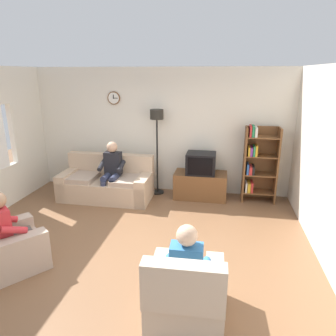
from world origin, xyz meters
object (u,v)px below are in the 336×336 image
at_px(person_in_left_armchair, 9,227).
at_px(person_on_couch, 112,169).
at_px(tv, 201,163).
at_px(person_in_right_armchair, 187,265).
at_px(armchair_near_bookshelf, 186,295).
at_px(couch, 107,184).
at_px(armchair_near_window, 6,250).
at_px(tv_stand, 200,185).
at_px(bookshelf, 258,163).
at_px(floor_lamp, 157,129).

bearing_deg(person_in_left_armchair, person_on_couch, 77.37).
height_order(tv, person_in_right_armchair, person_in_right_armchair).
distance_m(armchair_near_bookshelf, person_in_right_armchair, 0.33).
height_order(couch, person_in_right_armchair, person_in_right_armchair).
bearing_deg(person_in_left_armchair, person_in_right_armchair, -10.06).
distance_m(couch, armchair_near_window, 2.66).
distance_m(tv_stand, tv, 0.50).
height_order(couch, armchair_near_window, same).
relative_size(bookshelf, person_in_left_armchair, 1.42).
relative_size(floor_lamp, person_in_right_armchair, 1.65).
bearing_deg(person_in_left_armchair, couch, 81.58).
bearing_deg(couch, floor_lamp, 25.34).
bearing_deg(armchair_near_bookshelf, bookshelf, 73.61).
bearing_deg(tv_stand, person_in_left_armchair, -128.57).
bearing_deg(bookshelf, couch, -171.78).
bearing_deg(bookshelf, person_in_left_armchair, -139.25).
bearing_deg(person_in_right_armchair, armchair_near_bookshelf, -88.12).
bearing_deg(tv_stand, armchair_near_window, -128.57).
bearing_deg(bookshelf, armchair_near_bookshelf, -106.39).
bearing_deg(bookshelf, tv, -175.10).
bearing_deg(floor_lamp, bookshelf, -0.67).
relative_size(floor_lamp, person_in_left_armchair, 1.65).
bearing_deg(tv_stand, person_on_couch, -164.82).
bearing_deg(armchair_near_bookshelf, couch, 123.94).
relative_size(couch, tv_stand, 1.73).
distance_m(bookshelf, floor_lamp, 2.21).
relative_size(couch, floor_lamp, 1.03).
height_order(couch, tv_stand, couch).
xyz_separation_m(armchair_near_window, person_in_left_armchair, (0.06, 0.07, 0.32)).
xyz_separation_m(couch, tv_stand, (1.96, 0.38, -0.04)).
bearing_deg(person_in_right_armchair, tv, 91.89).
bearing_deg(armchair_near_window, bookshelf, 40.95).
height_order(tv_stand, armchair_near_bookshelf, armchair_near_bookshelf).
bearing_deg(tv, couch, -169.84).
distance_m(tv_stand, person_in_left_armchair, 3.76).
height_order(tv, person_in_left_armchair, person_in_left_armchair).
xyz_separation_m(tv_stand, bookshelf, (1.15, 0.07, 0.53)).
height_order(tv, armchair_near_bookshelf, tv).
relative_size(armchair_near_window, person_in_left_armchair, 1.06).
xyz_separation_m(armchair_near_window, person_in_right_armchair, (2.50, -0.36, 0.32)).
distance_m(tv, floor_lamp, 1.18).
bearing_deg(tv, bookshelf, 4.90).
bearing_deg(armchair_near_bookshelf, floor_lamp, 106.76).
distance_m(tv_stand, bookshelf, 1.27).
bearing_deg(floor_lamp, armchair_near_window, -114.85).
height_order(armchair_near_bookshelf, person_in_left_armchair, person_in_left_armchair).
bearing_deg(bookshelf, armchair_near_window, -139.05).
height_order(couch, person_on_couch, person_on_couch).
height_order(couch, tv, tv).
distance_m(bookshelf, armchair_near_window, 4.72).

